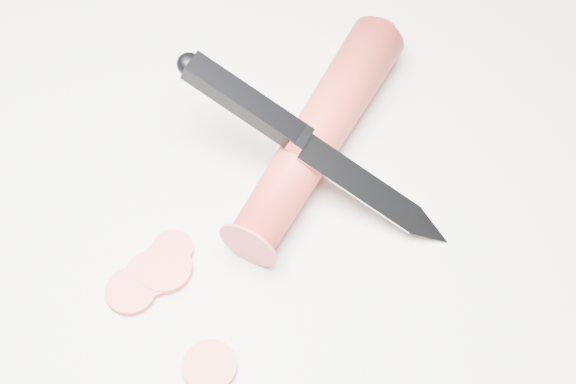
{
  "coord_description": "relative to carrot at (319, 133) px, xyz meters",
  "views": [
    {
      "loc": [
        0.08,
        -0.29,
        0.5
      ],
      "look_at": [
        0.06,
        0.02,
        0.02
      ],
      "focal_mm": 50.0,
      "sensor_mm": 36.0,
      "label": 1
    }
  ],
  "objects": [
    {
      "name": "carrot_slice_1",
      "position": [
        -0.11,
        -0.11,
        -0.02
      ],
      "size": [
        0.04,
        0.04,
        0.01
      ],
      "primitive_type": "cylinder",
      "color": "#D04941",
      "rests_on": "ground"
    },
    {
      "name": "carrot_slice_0",
      "position": [
        -0.1,
        -0.09,
        -0.02
      ],
      "size": [
        0.03,
        0.03,
        0.01
      ],
      "primitive_type": "cylinder",
      "color": "#D04941",
      "rests_on": "ground"
    },
    {
      "name": "carrot_slice_4",
      "position": [
        -0.06,
        -0.18,
        -0.02
      ],
      "size": [
        0.04,
        0.04,
        0.01
      ],
      "primitive_type": "cylinder",
      "color": "#D04941",
      "rests_on": "ground"
    },
    {
      "name": "carrot",
      "position": [
        0.0,
        0.0,
        0.0
      ],
      "size": [
        0.12,
        0.21,
        0.04
      ],
      "primitive_type": "cylinder",
      "rotation": [
        1.57,
        0.0,
        -0.43
      ],
      "color": "red",
      "rests_on": "ground"
    },
    {
      "name": "ground",
      "position": [
        -0.08,
        -0.07,
        -0.02
      ],
      "size": [
        2.4,
        2.4,
        0.0
      ],
      "primitive_type": "plane",
      "color": "beige",
      "rests_on": "ground"
    },
    {
      "name": "carrot_slice_2",
      "position": [
        -0.1,
        -0.11,
        -0.02
      ],
      "size": [
        0.04,
        0.04,
        0.01
      ],
      "primitive_type": "cylinder",
      "color": "#D04941",
      "rests_on": "ground"
    },
    {
      "name": "carrot_slice_3",
      "position": [
        -0.12,
        -0.13,
        -0.02
      ],
      "size": [
        0.03,
        0.03,
        0.01
      ],
      "primitive_type": "cylinder",
      "color": "#D04941",
      "rests_on": "ground"
    },
    {
      "name": "kitchen_knife",
      "position": [
        -0.0,
        -0.03,
        0.02
      ],
      "size": [
        0.21,
        0.11,
        0.09
      ],
      "primitive_type": null,
      "color": "#B6B8BD",
      "rests_on": "ground"
    }
  ]
}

